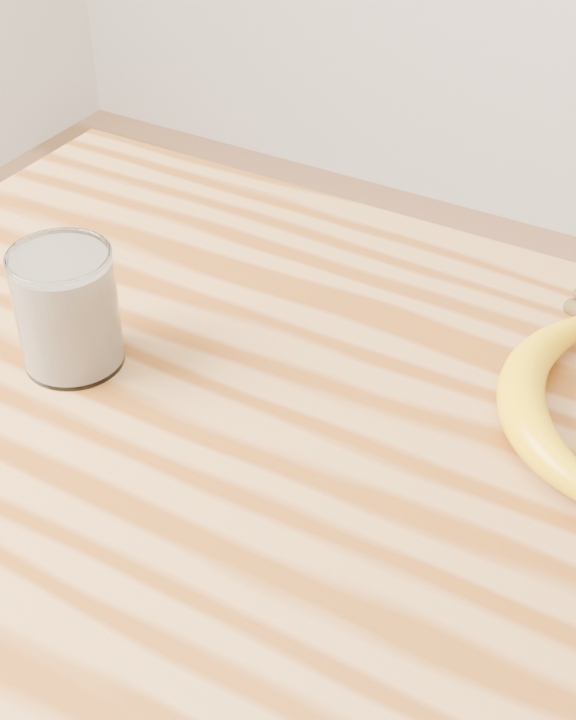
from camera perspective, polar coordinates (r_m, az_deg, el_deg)
The scene contains 3 objects.
table at distance 0.87m, azimuth 4.51°, elevation -13.61°, with size 1.20×0.80×0.90m.
smoothie_glass at distance 0.89m, azimuth -12.45°, elevation 2.82°, with size 0.09×0.09×0.11m.
banana at distance 0.85m, azimuth 13.02°, elevation -2.12°, with size 0.12×0.33×0.04m, color #D8A408, non-canonical shape.
Camera 1 is at (0.21, -0.50, 1.45)m, focal length 50.00 mm.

